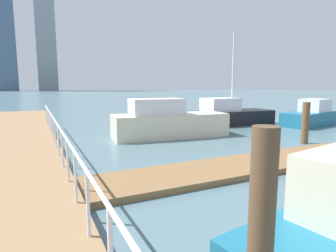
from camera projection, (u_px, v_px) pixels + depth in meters
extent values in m
plane|color=slate|center=(99.00, 127.00, 18.53)|extent=(300.00, 300.00, 0.00)
cube|color=olive|center=(241.00, 166.00, 9.12)|extent=(11.36, 2.00, 0.18)
cylinder|color=white|center=(88.00, 204.00, 4.24)|extent=(0.06, 0.06, 1.05)
cylinder|color=white|center=(76.00, 177.00, 5.47)|extent=(0.06, 0.06, 1.05)
cylinder|color=white|center=(68.00, 160.00, 6.71)|extent=(0.06, 0.06, 1.05)
cylinder|color=white|center=(62.00, 149.00, 7.94)|extent=(0.06, 0.06, 1.05)
cylinder|color=white|center=(58.00, 140.00, 9.18)|extent=(0.06, 0.06, 1.05)
cylinder|color=white|center=(55.00, 134.00, 10.42)|extent=(0.06, 0.06, 1.05)
cylinder|color=white|center=(53.00, 129.00, 11.65)|extent=(0.06, 0.06, 1.05)
cylinder|color=white|center=(51.00, 124.00, 12.89)|extent=(0.06, 0.06, 1.05)
cylinder|color=white|center=(49.00, 121.00, 14.12)|extent=(0.06, 0.06, 1.05)
cylinder|color=white|center=(48.00, 118.00, 15.36)|extent=(0.06, 0.06, 1.05)
cylinder|color=white|center=(47.00, 116.00, 16.60)|extent=(0.06, 0.06, 1.05)
cylinder|color=white|center=(46.00, 114.00, 17.83)|extent=(0.06, 0.06, 1.05)
cylinder|color=white|center=(67.00, 139.00, 6.63)|extent=(0.06, 24.95, 0.06)
cylinder|color=brown|center=(261.00, 236.00, 2.90)|extent=(0.27, 0.27, 2.32)
cylinder|color=brown|center=(305.00, 123.00, 13.03)|extent=(0.34, 0.34, 1.95)
cube|color=beige|center=(170.00, 125.00, 14.82)|extent=(6.21, 2.53, 1.22)
cube|color=white|center=(157.00, 107.00, 14.41)|extent=(2.83, 1.83, 0.82)
cube|color=black|center=(231.00, 117.00, 19.54)|extent=(6.04, 2.22, 0.97)
cube|color=white|center=(220.00, 105.00, 18.98)|extent=(2.29, 1.77, 0.89)
cylinder|color=silver|center=(233.00, 72.00, 19.09)|extent=(0.12, 0.12, 5.26)
cube|color=#1E6B8C|center=(309.00, 119.00, 18.93)|extent=(4.60, 2.65, 0.93)
cube|color=white|center=(315.00, 105.00, 19.22)|extent=(2.11, 1.80, 0.87)
cube|color=#8C939E|center=(44.00, 16.00, 146.69)|extent=(9.82, 9.22, 77.52)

